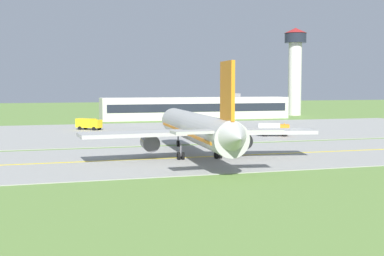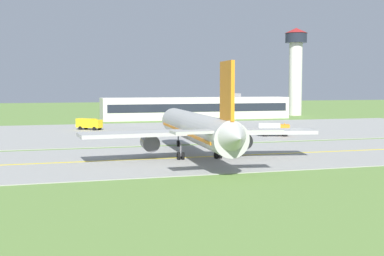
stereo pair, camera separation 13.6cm
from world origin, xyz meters
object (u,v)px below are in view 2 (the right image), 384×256
service_truck_pushback (89,123)px  service_truck_baggage (274,129)px  airplane_lead (197,128)px  service_truck_fuel (180,125)px  service_truck_catering (200,130)px  control_tower (296,63)px

service_truck_pushback → service_truck_baggage: bearing=-37.3°
airplane_lead → service_truck_fuel: airplane_lead is taller
service_truck_catering → service_truck_fuel: bearing=90.0°
airplane_lead → service_truck_catering: 27.52m
service_truck_pushback → control_tower: size_ratio=0.20×
service_truck_baggage → service_truck_fuel: same height
service_truck_fuel → service_truck_catering: same height
airplane_lead → service_truck_pushback: airplane_lead is taller
service_truck_baggage → airplane_lead: bearing=-133.4°
airplane_lead → service_truck_fuel: 41.73m
airplane_lead → service_truck_fuel: (8.76, 40.72, -2.60)m
airplane_lead → control_tower: size_ratio=1.35×
service_truck_baggage → service_truck_fuel: 21.61m
airplane_lead → service_truck_fuel: bearing=77.9°
service_truck_baggage → service_truck_pushback: (-33.45, 25.52, -0.00)m
service_truck_fuel → service_truck_catering: (0.01, -14.77, 0.00)m
service_truck_baggage → service_truck_pushback: size_ratio=1.09×
service_truck_baggage → control_tower: size_ratio=0.22×
airplane_lead → service_truck_pushback: 51.68m
airplane_lead → service_truck_baggage: bearing=46.6°
service_truck_baggage → service_truck_catering: 15.03m
service_truck_pushback → service_truck_catering: bearing=-53.3°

